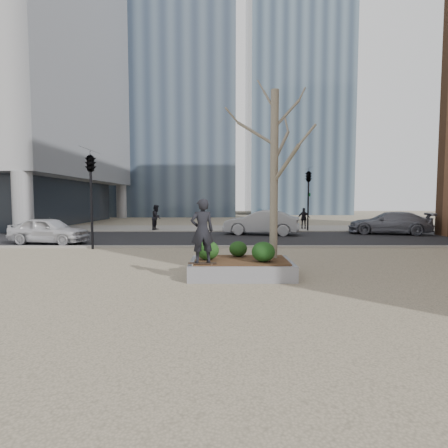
{
  "coord_description": "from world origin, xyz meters",
  "views": [
    {
      "loc": [
        0.49,
        -10.22,
        2.25
      ],
      "look_at": [
        0.5,
        2.0,
        1.4
      ],
      "focal_mm": 28.0,
      "sensor_mm": 36.0,
      "label": 1
    }
  ],
  "objects_px": {
    "skateboarder": "(202,231)",
    "police_car": "(49,230)",
    "skateboard": "(202,264)",
    "planter": "(241,268)"
  },
  "relations": [
    {
      "from": "skateboard",
      "to": "police_car",
      "type": "distance_m",
      "value": 11.64
    },
    {
      "from": "skateboarder",
      "to": "police_car",
      "type": "bearing_deg",
      "value": -59.67
    },
    {
      "from": "skateboard",
      "to": "police_car",
      "type": "xyz_separation_m",
      "value": [
        -8.3,
        8.16,
        0.21
      ]
    },
    {
      "from": "skateboard",
      "to": "skateboarder",
      "type": "relative_size",
      "value": 0.44
    },
    {
      "from": "planter",
      "to": "police_car",
      "type": "height_order",
      "value": "police_car"
    },
    {
      "from": "police_car",
      "to": "skateboarder",
      "type": "bearing_deg",
      "value": -123.96
    },
    {
      "from": "skateboarder",
      "to": "police_car",
      "type": "distance_m",
      "value": 11.66
    },
    {
      "from": "skateboard",
      "to": "skateboarder",
      "type": "distance_m",
      "value": 0.92
    },
    {
      "from": "planter",
      "to": "skateboard",
      "type": "height_order",
      "value": "skateboard"
    },
    {
      "from": "planter",
      "to": "skateboard",
      "type": "xyz_separation_m",
      "value": [
        -1.1,
        -0.73,
        0.26
      ]
    }
  ]
}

